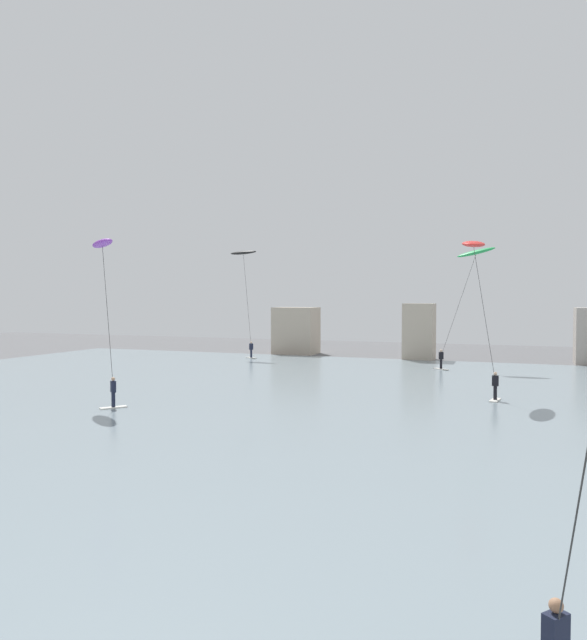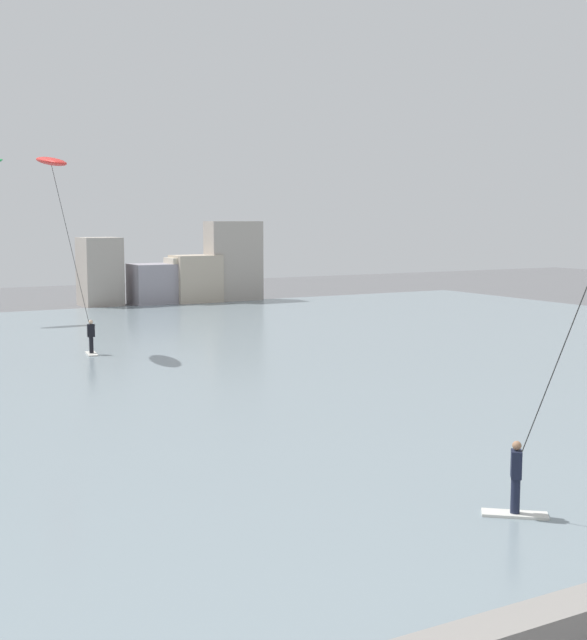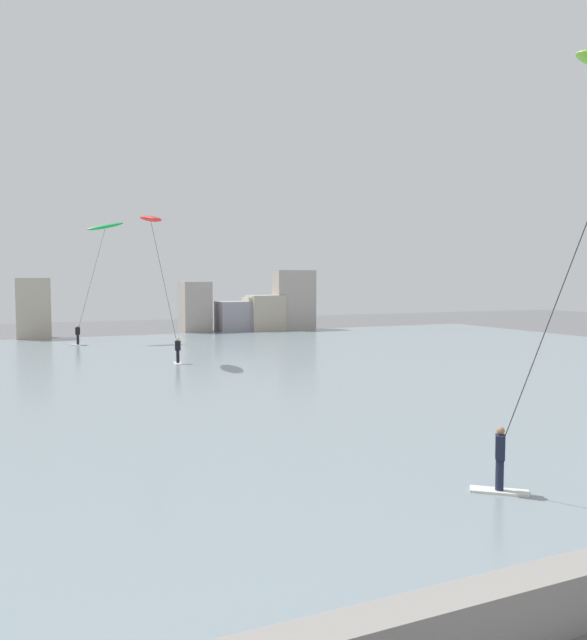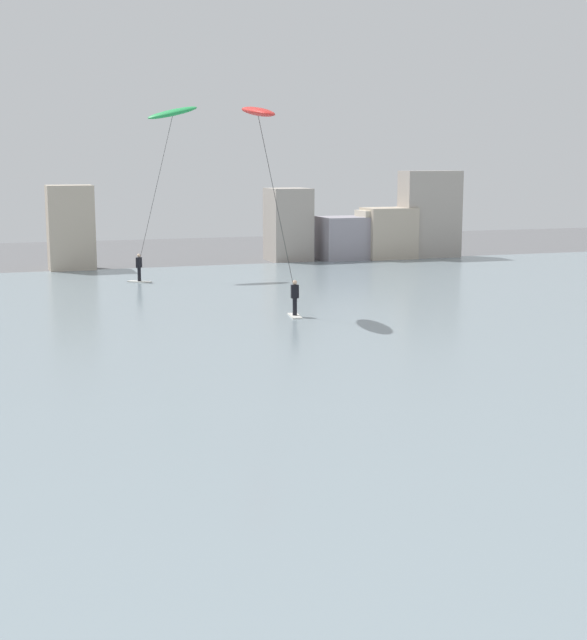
% 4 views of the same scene
% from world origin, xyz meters
% --- Properties ---
extents(seawall_barrier, '(60.00, 0.70, 0.93)m').
position_xyz_m(seawall_barrier, '(0.00, 3.98, 0.46)').
color(seawall_barrier, gray).
rests_on(seawall_barrier, ground).
extents(water_bay, '(84.00, 52.00, 0.10)m').
position_xyz_m(water_bay, '(0.00, 30.68, 0.05)').
color(water_bay, gray).
rests_on(water_bay, ground).
extents(far_shore_buildings, '(43.29, 5.35, 6.33)m').
position_xyz_m(far_shore_buildings, '(5.18, 58.07, 2.42)').
color(far_shore_buildings, '#B7A893').
rests_on(far_shore_buildings, ground).
extents(kitesurfer_red, '(2.41, 3.95, 9.49)m').
position_xyz_m(kitesurfer_red, '(2.10, 36.34, 8.59)').
color(kitesurfer_red, silver).
rests_on(kitesurfer_red, water_bay).
extents(kitesurfer_green, '(4.87, 3.33, 10.31)m').
position_xyz_m(kitesurfer_green, '(0.94, 51.28, 8.93)').
color(kitesurfer_green, silver).
rests_on(kitesurfer_green, water_bay).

